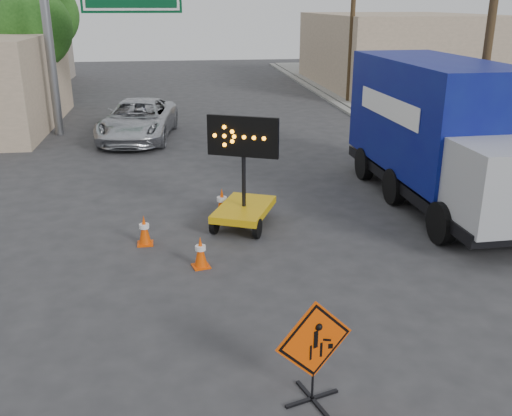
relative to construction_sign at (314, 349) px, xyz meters
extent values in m
plane|color=#2D2D30|center=(-0.17, 0.36, -0.84)|extent=(100.00, 100.00, 0.00)
cube|color=gray|center=(7.03, 15.36, -0.78)|extent=(0.40, 60.00, 0.12)
cube|color=gray|center=(9.33, 15.36, -0.77)|extent=(4.00, 60.00, 0.15)
cube|color=tan|center=(12.83, 30.36, 1.46)|extent=(10.00, 14.00, 4.60)
cylinder|color=slate|center=(-6.67, 18.36, 2.56)|extent=(0.36, 0.36, 6.80)
cylinder|color=slate|center=(-8.67, 26.36, 3.66)|extent=(0.44, 0.44, 9.00)
cylinder|color=#3F2C1B|center=(7.83, 10.36, 3.66)|extent=(0.26, 0.26, 9.00)
cylinder|color=#3F2C1B|center=(7.83, 24.36, 3.66)|extent=(0.26, 0.26, 9.00)
cylinder|color=#3F2C1B|center=(-8.17, 22.36, 0.78)|extent=(0.28, 0.28, 3.25)
sphere|color=#1E4C15|center=(-8.17, 22.36, 3.33)|extent=(3.71, 3.71, 3.71)
cylinder|color=#3F2C1B|center=(-9.17, 30.36, 0.95)|extent=(0.28, 0.28, 3.58)
sphere|color=#1E4C15|center=(-9.17, 30.36, 3.77)|extent=(4.10, 4.10, 4.10)
cube|color=black|center=(0.00, 0.00, -0.82)|extent=(0.83, 0.30, 0.04)
cube|color=black|center=(0.00, 0.00, -0.82)|extent=(0.30, 0.83, 0.04)
cylinder|color=black|center=(0.00, 0.00, -0.51)|extent=(0.03, 0.03, 0.66)
cube|color=#E64704|center=(0.00, 0.00, 0.15)|extent=(1.15, 0.38, 1.20)
cube|color=black|center=(0.00, 0.00, 0.15)|extent=(1.07, 0.33, 1.12)
cube|color=#D2A00B|center=(-0.15, 6.80, -0.40)|extent=(1.87, 2.27, 0.18)
cylinder|color=black|center=(-0.15, 6.80, 0.73)|extent=(0.10, 0.10, 2.16)
cube|color=black|center=(-0.15, 6.80, 1.47)|extent=(1.66, 0.80, 0.98)
imported|color=silver|center=(-3.26, 17.00, -0.05)|extent=(3.38, 6.01, 1.59)
cube|color=black|center=(5.35, 7.70, -0.24)|extent=(2.63, 8.10, 0.30)
cube|color=#080B62|center=(5.35, 8.51, 1.52)|extent=(2.68, 6.30, 3.02)
cube|color=#9EA0A5|center=(5.35, 4.49, 0.72)|extent=(2.36, 1.87, 1.81)
cube|color=#E64704|center=(-1.35, 4.56, -0.83)|extent=(0.42, 0.42, 0.03)
cone|color=#E64704|center=(-1.35, 4.56, -0.48)|extent=(0.27, 0.27, 0.67)
cylinder|color=silver|center=(-1.35, 4.56, -0.40)|extent=(0.23, 0.23, 0.10)
cube|color=#E64704|center=(-2.58, 5.95, -0.83)|extent=(0.37, 0.37, 0.03)
cone|color=#E64704|center=(-2.58, 5.95, -0.47)|extent=(0.28, 0.28, 0.69)
cylinder|color=silver|center=(-2.58, 5.95, -0.39)|extent=(0.23, 0.23, 0.10)
cube|color=#E64704|center=(-0.65, 7.46, -0.82)|extent=(0.48, 0.48, 0.03)
cone|color=#E64704|center=(-0.65, 7.46, -0.42)|extent=(0.32, 0.32, 0.77)
cylinder|color=silver|center=(-0.65, 7.46, -0.33)|extent=(0.26, 0.26, 0.11)
camera|label=1|loc=(-1.73, -6.52, 4.50)|focal=40.00mm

